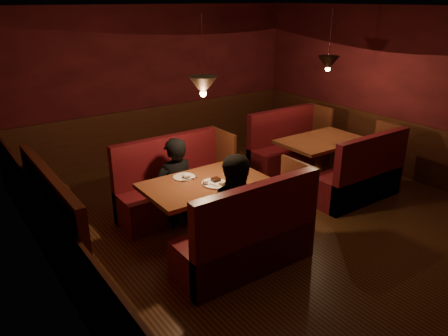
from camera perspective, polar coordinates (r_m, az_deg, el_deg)
room at (r=5.89m, az=4.68°, el=1.87°), size 6.02×7.02×2.92m
main_table at (r=5.63m, az=-2.38°, el=-3.54°), size 1.55×0.94×1.09m
main_bench_far at (r=6.44m, az=-6.49°, el=-2.97°), size 1.71×0.61×1.16m
main_bench_near at (r=5.13m, az=3.31°, el=-9.63°), size 1.71×0.61×1.16m
second_table at (r=7.55m, az=12.52°, el=2.18°), size 1.41×0.90×0.80m
second_bench_far at (r=8.20m, az=8.23°, el=2.28°), size 1.56×0.58×1.12m
second_bench_near at (r=7.16m, az=17.48°, el=-1.41°), size 1.56×0.58×1.12m
diner_a at (r=5.97m, az=-6.50°, el=-0.33°), size 0.60×0.40×1.63m
diner_b at (r=5.05m, az=2.07°, el=-3.85°), size 1.02×0.93×1.71m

